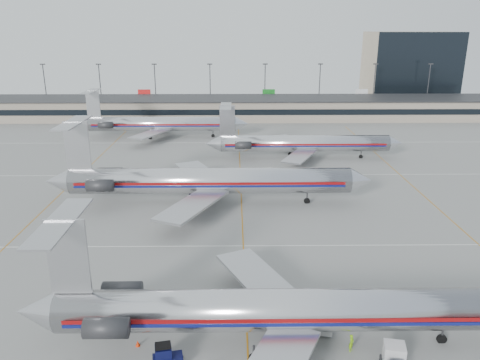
{
  "coord_description": "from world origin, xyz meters",
  "views": [
    {
      "loc": [
        -1.06,
        -43.6,
        26.23
      ],
      "look_at": [
        -0.26,
        23.11,
        4.5
      ],
      "focal_mm": 35.0,
      "sensor_mm": 36.0,
      "label": 1
    }
  ],
  "objects_px": {
    "jet_second_row": "(204,180)",
    "uld_container": "(394,356)",
    "belt_loader": "(312,326)",
    "jet_foreground": "(276,309)"
  },
  "relations": [
    {
      "from": "jet_foreground",
      "to": "uld_container",
      "type": "xyz_separation_m",
      "value": [
        9.34,
        -3.01,
        -2.4
      ]
    },
    {
      "from": "jet_foreground",
      "to": "belt_loader",
      "type": "relative_size",
      "value": 9.74
    },
    {
      "from": "belt_loader",
      "to": "jet_foreground",
      "type": "bearing_deg",
      "value": -143.53
    },
    {
      "from": "uld_container",
      "to": "belt_loader",
      "type": "distance_m",
      "value": 7.5
    },
    {
      "from": "jet_second_row",
      "to": "belt_loader",
      "type": "relative_size",
      "value": 10.78
    },
    {
      "from": "belt_loader",
      "to": "jet_second_row",
      "type": "bearing_deg",
      "value": 121.35
    },
    {
      "from": "jet_foreground",
      "to": "belt_loader",
      "type": "xyz_separation_m",
      "value": [
        3.44,
        1.59,
        -2.82
      ]
    },
    {
      "from": "jet_second_row",
      "to": "belt_loader",
      "type": "bearing_deg",
      "value": -70.32
    },
    {
      "from": "jet_second_row",
      "to": "uld_container",
      "type": "relative_size",
      "value": 22.16
    },
    {
      "from": "jet_foreground",
      "to": "jet_second_row",
      "type": "bearing_deg",
      "value": 103.55
    }
  ]
}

